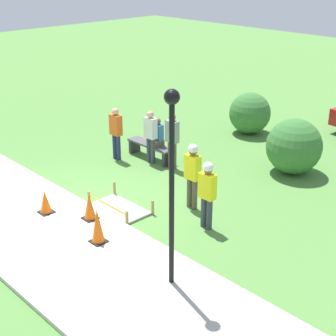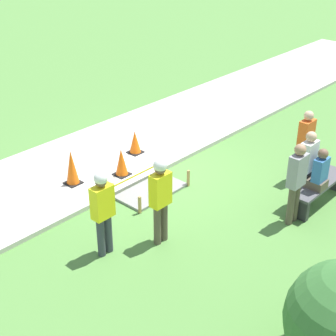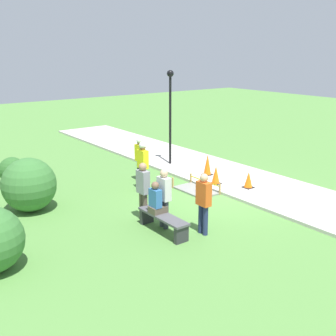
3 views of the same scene
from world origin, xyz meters
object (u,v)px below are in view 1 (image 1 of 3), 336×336
at_px(traffic_cone_near_patch, 45,202).
at_px(lamppost_near, 172,162).
at_px(traffic_cone_sidewalk_edge, 98,226).
at_px(bystander_in_white_shirt, 172,137).
at_px(park_bench, 151,148).
at_px(worker_supervisor, 207,190).
at_px(bystander_in_gray_shirt, 151,134).
at_px(person_seated_on_bench, 157,135).
at_px(traffic_cone_far_patch, 90,207).
at_px(bystander_in_orange_shirt, 116,131).
at_px(worker_assistant, 193,171).

height_order(traffic_cone_near_patch, lamppost_near, lamppost_near).
distance_m(traffic_cone_sidewalk_edge, bystander_in_white_shirt, 4.82).
bearing_deg(traffic_cone_near_patch, park_bench, 103.35).
xyz_separation_m(worker_supervisor, bystander_in_gray_shirt, (-3.95, 1.80, -0.05)).
bearing_deg(person_seated_on_bench, park_bench, -168.22).
bearing_deg(traffic_cone_far_patch, bystander_in_white_shirt, 105.59).
distance_m(traffic_cone_far_patch, bystander_in_white_shirt, 4.00).
relative_size(person_seated_on_bench, lamppost_near, 0.23).
bearing_deg(park_bench, lamppost_near, -38.65).
bearing_deg(bystander_in_orange_shirt, bystander_in_gray_shirt, 31.38).
height_order(person_seated_on_bench, bystander_in_orange_shirt, bystander_in_orange_shirt).
height_order(traffic_cone_sidewalk_edge, lamppost_near, lamppost_near).
xyz_separation_m(bystander_in_orange_shirt, bystander_in_gray_shirt, (0.96, 0.58, -0.00)).
distance_m(worker_supervisor, bystander_in_white_shirt, 3.75).
xyz_separation_m(worker_assistant, bystander_in_orange_shirt, (-3.96, 0.71, -0.09)).
bearing_deg(traffic_cone_near_patch, person_seated_on_bench, 100.27).
bearing_deg(bystander_in_white_shirt, bystander_in_gray_shirt, -166.71).
relative_size(traffic_cone_near_patch, worker_supervisor, 0.35).
distance_m(traffic_cone_near_patch, traffic_cone_sidewalk_edge, 2.04).
distance_m(traffic_cone_near_patch, person_seated_on_bench, 4.60).
distance_m(park_bench, lamppost_near, 7.15).
bearing_deg(worker_assistant, traffic_cone_sidewalk_edge, -93.32).
bearing_deg(traffic_cone_far_patch, bystander_in_orange_shirt, 132.34).
distance_m(traffic_cone_sidewalk_edge, worker_supervisor, 2.65).
relative_size(worker_assistant, bystander_in_white_shirt, 1.02).
xyz_separation_m(traffic_cone_near_patch, person_seated_on_bench, (-0.82, 4.50, 0.46)).
relative_size(bystander_in_gray_shirt, bystander_in_white_shirt, 0.97).
relative_size(traffic_cone_far_patch, bystander_in_orange_shirt, 0.39).
height_order(traffic_cone_near_patch, bystander_in_gray_shirt, bystander_in_gray_shirt).
bearing_deg(lamppost_near, park_bench, 141.35).
bearing_deg(park_bench, traffic_cone_near_patch, -76.65).
distance_m(bystander_in_gray_shirt, lamppost_near, 6.66).
distance_m(traffic_cone_near_patch, park_bench, 4.58).
height_order(traffic_cone_sidewalk_edge, worker_assistant, worker_assistant).
height_order(bystander_in_orange_shirt, lamppost_near, lamppost_near).
distance_m(traffic_cone_near_patch, lamppost_near, 4.80).
relative_size(worker_supervisor, bystander_in_gray_shirt, 1.01).
xyz_separation_m(traffic_cone_near_patch, traffic_cone_sidewalk_edge, (2.03, 0.09, 0.12)).
relative_size(park_bench, bystander_in_orange_shirt, 1.06).
relative_size(worker_assistant, bystander_in_gray_shirt, 1.04).
distance_m(traffic_cone_sidewalk_edge, bystander_in_orange_shirt, 5.22).
xyz_separation_m(traffic_cone_far_patch, park_bench, (-2.07, 3.85, -0.07)).
relative_size(person_seated_on_bench, bystander_in_gray_shirt, 0.53).
bearing_deg(traffic_cone_far_patch, worker_assistant, 63.21).
bearing_deg(traffic_cone_near_patch, lamppost_near, 3.03).
relative_size(traffic_cone_far_patch, traffic_cone_sidewalk_edge, 0.81).
xyz_separation_m(park_bench, bystander_in_orange_shirt, (-0.71, -0.80, 0.60)).
xyz_separation_m(worker_supervisor, bystander_in_orange_shirt, (-4.91, 1.21, -0.05)).
bearing_deg(traffic_cone_far_patch, worker_supervisor, 40.90).
bearing_deg(bystander_in_white_shirt, lamppost_near, -44.40).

